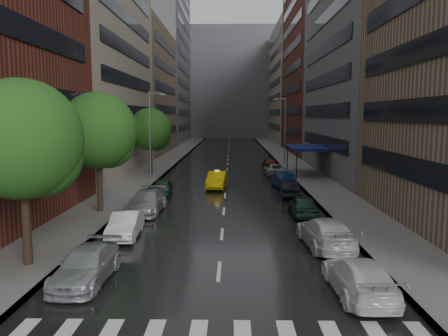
# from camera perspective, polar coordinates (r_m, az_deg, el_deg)

# --- Properties ---
(ground) EXTENTS (220.00, 220.00, 0.00)m
(ground) POSITION_cam_1_polar(r_m,az_deg,el_deg) (15.99, -1.09, -18.32)
(ground) COLOR gray
(ground) RESTS_ON ground
(road) EXTENTS (14.00, 140.00, 0.01)m
(road) POSITION_cam_1_polar(r_m,az_deg,el_deg) (64.81, 0.50, 0.93)
(road) COLOR black
(road) RESTS_ON ground
(sidewalk_left) EXTENTS (4.00, 140.00, 0.15)m
(sidewalk_left) POSITION_cam_1_polar(r_m,az_deg,el_deg) (65.50, -7.40, 1.00)
(sidewalk_left) COLOR gray
(sidewalk_left) RESTS_ON ground
(sidewalk_right) EXTENTS (4.00, 140.00, 0.15)m
(sidewalk_right) POSITION_cam_1_polar(r_m,az_deg,el_deg) (65.35, 8.42, 0.97)
(sidewalk_right) COLOR gray
(sidewalk_right) RESTS_ON ground
(buildings_left) EXTENTS (8.00, 108.00, 38.00)m
(buildings_left) POSITION_cam_1_polar(r_m,az_deg,el_deg) (75.42, -11.24, 13.82)
(buildings_left) COLOR maroon
(buildings_left) RESTS_ON ground
(buildings_right) EXTENTS (8.05, 109.10, 36.00)m
(buildings_right) POSITION_cam_1_polar(r_m,az_deg,el_deg) (73.06, 12.74, 13.25)
(buildings_right) COLOR #937A5B
(buildings_right) RESTS_ON ground
(building_far) EXTENTS (40.00, 14.00, 32.00)m
(building_far) POSITION_cam_1_polar(r_m,az_deg,el_deg) (132.76, 0.76, 10.94)
(building_far) COLOR slate
(building_far) RESTS_ON ground
(tree_near) EXTENTS (5.28, 5.28, 8.42)m
(tree_near) POSITION_cam_1_polar(r_m,az_deg,el_deg) (20.95, -24.93, 3.39)
(tree_near) COLOR #382619
(tree_near) RESTS_ON ground
(tree_mid) EXTENTS (5.26, 5.26, 8.38)m
(tree_mid) POSITION_cam_1_polar(r_m,az_deg,el_deg) (31.12, -16.15, 4.69)
(tree_mid) COLOR #382619
(tree_mid) RESTS_ON ground
(tree_far) EXTENTS (4.76, 4.76, 7.58)m
(tree_far) POSITION_cam_1_polar(r_m,az_deg,el_deg) (49.79, -9.63, 4.98)
(tree_far) COLOR #382619
(tree_far) RESTS_ON ground
(taxi) EXTENTS (2.02, 4.82, 1.55)m
(taxi) POSITION_cam_1_polar(r_m,az_deg,el_deg) (40.79, -0.91, -1.56)
(taxi) COLOR yellow
(taxi) RESTS_ON ground
(parked_cars_left) EXTENTS (2.33, 24.06, 1.57)m
(parked_cars_left) POSITION_cam_1_polar(r_m,az_deg,el_deg) (28.07, -11.31, -5.72)
(parked_cars_left) COLOR #96979B
(parked_cars_left) RESTS_ON ground
(parked_cars_right) EXTENTS (2.58, 43.81, 1.55)m
(parked_cars_right) POSITION_cam_1_polar(r_m,az_deg,el_deg) (34.88, 9.00, -3.20)
(parked_cars_right) COLOR white
(parked_cars_right) RESTS_ON ground
(street_lamp_left) EXTENTS (1.74, 0.22, 9.00)m
(street_lamp_left) POSITION_cam_1_polar(r_m,az_deg,el_deg) (45.25, -9.56, 4.42)
(street_lamp_left) COLOR gray
(street_lamp_left) RESTS_ON sidewalk_left
(street_lamp_right) EXTENTS (1.74, 0.22, 9.00)m
(street_lamp_right) POSITION_cam_1_polar(r_m,az_deg,el_deg) (59.91, 7.90, 5.05)
(street_lamp_right) COLOR gray
(street_lamp_right) RESTS_ON sidewalk_right
(awning) EXTENTS (4.00, 8.00, 3.12)m
(awning) POSITION_cam_1_polar(r_m,az_deg,el_deg) (50.30, 10.66, 2.64)
(awning) COLOR navy
(awning) RESTS_ON sidewalk_right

